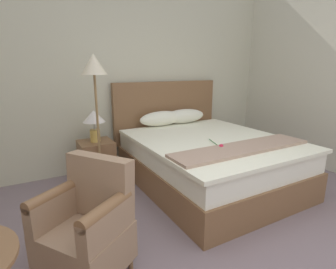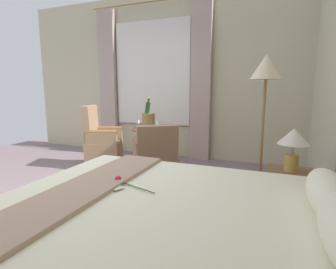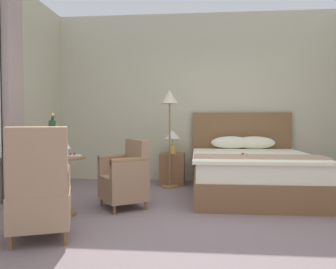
{
  "view_description": "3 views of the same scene",
  "coord_description": "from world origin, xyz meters",
  "px_view_note": "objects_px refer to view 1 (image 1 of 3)",
  "views": [
    {
      "loc": [
        -1.21,
        -0.88,
        1.47
      ],
      "look_at": [
        -0.06,
        1.17,
        0.87
      ],
      "focal_mm": 28.0,
      "sensor_mm": 36.0,
      "label": 1
    },
    {
      "loc": [
        2.18,
        2.21,
        1.3
      ],
      "look_at": [
        -0.58,
        1.12,
        0.79
      ],
      "focal_mm": 28.0,
      "sensor_mm": 36.0,
      "label": 2
    },
    {
      "loc": [
        -0.01,
        -3.28,
        1.07
      ],
      "look_at": [
        -0.4,
        1.15,
        0.92
      ],
      "focal_mm": 35.0,
      "sensor_mm": 36.0,
      "label": 3
    }
  ],
  "objects_px": {
    "bed": "(204,156)",
    "nightstand": "(97,161)",
    "armchair_by_window": "(87,227)",
    "bedside_lamp": "(94,120)",
    "floor_lamp_brass": "(95,82)"
  },
  "relations": [
    {
      "from": "bedside_lamp",
      "to": "floor_lamp_brass",
      "type": "height_order",
      "value": "floor_lamp_brass"
    },
    {
      "from": "bed",
      "to": "nightstand",
      "type": "distance_m",
      "value": 1.41
    },
    {
      "from": "nightstand",
      "to": "floor_lamp_brass",
      "type": "distance_m",
      "value": 1.08
    },
    {
      "from": "armchair_by_window",
      "to": "bed",
      "type": "bearing_deg",
      "value": 28.36
    },
    {
      "from": "nightstand",
      "to": "floor_lamp_brass",
      "type": "relative_size",
      "value": 0.34
    },
    {
      "from": "nightstand",
      "to": "armchair_by_window",
      "type": "xyz_separation_m",
      "value": [
        -0.47,
        -1.61,
        0.11
      ]
    },
    {
      "from": "bed",
      "to": "armchair_by_window",
      "type": "bearing_deg",
      "value": -151.64
    },
    {
      "from": "bed",
      "to": "bedside_lamp",
      "type": "relative_size",
      "value": 5.39
    },
    {
      "from": "bed",
      "to": "nightstand",
      "type": "xyz_separation_m",
      "value": [
        -1.23,
        0.7,
        -0.08
      ]
    },
    {
      "from": "bedside_lamp",
      "to": "floor_lamp_brass",
      "type": "relative_size",
      "value": 0.25
    },
    {
      "from": "bed",
      "to": "nightstand",
      "type": "height_order",
      "value": "bed"
    },
    {
      "from": "nightstand",
      "to": "floor_lamp_brass",
      "type": "bearing_deg",
      "value": -95.02
    },
    {
      "from": "bedside_lamp",
      "to": "bed",
      "type": "bearing_deg",
      "value": -29.51
    },
    {
      "from": "bed",
      "to": "bedside_lamp",
      "type": "xyz_separation_m",
      "value": [
        -1.23,
        0.7,
        0.48
      ]
    },
    {
      "from": "bedside_lamp",
      "to": "floor_lamp_brass",
      "type": "bearing_deg",
      "value": -95.01
    }
  ]
}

